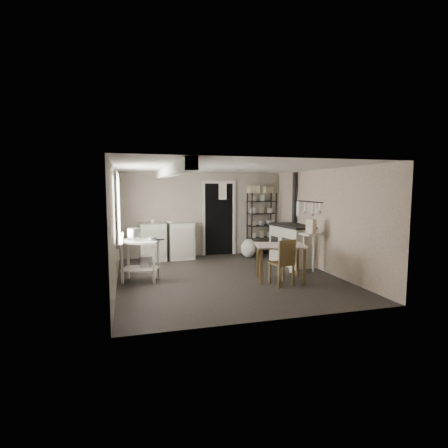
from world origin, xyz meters
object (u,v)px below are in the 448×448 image
object	(u,v)px
shelf_rack	(262,221)
work_table	(280,262)
stockpot	(134,235)
prep_table	(141,262)
flour_sack	(249,248)
base_cabinets	(167,242)
stove	(293,246)
chair	(282,260)

from	to	relation	value
shelf_rack	work_table	world-z (taller)	shelf_rack
stockpot	work_table	world-z (taller)	stockpot
prep_table	flour_sack	xyz separation A→B (m)	(2.91, 1.73, -0.16)
work_table	base_cabinets	bearing A→B (deg)	125.90
prep_table	flour_sack	distance (m)	3.39
base_cabinets	work_table	bearing A→B (deg)	-57.42
stockpot	work_table	bearing A→B (deg)	-14.58
stove	flour_sack	bearing A→B (deg)	119.72
stockpot	shelf_rack	xyz separation A→B (m)	(3.56, 2.13, 0.01)
stove	work_table	xyz separation A→B (m)	(-0.98, -1.37, -0.06)
prep_table	chair	bearing A→B (deg)	-20.57
prep_table	flour_sack	bearing A→B (deg)	30.67
work_table	chair	size ratio (longest dim) A/B	1.08
prep_table	stockpot	world-z (taller)	stockpot
stove	shelf_rack	bearing A→B (deg)	92.79
stockpot	shelf_rack	distance (m)	4.15
base_cabinets	shelf_rack	xyz separation A→B (m)	(2.71, 0.12, 0.49)
stockpot	flour_sack	size ratio (longest dim) A/B	0.56
stockpot	stove	distance (m)	3.90
shelf_rack	work_table	distance (m)	3.01
prep_table	shelf_rack	distance (m)	4.11
shelf_rack	work_table	xyz separation A→B (m)	(-0.72, -2.87, -0.57)
base_cabinets	shelf_rack	world-z (taller)	shelf_rack
shelf_rack	chair	size ratio (longest dim) A/B	1.91
base_cabinets	flour_sack	bearing A→B (deg)	-11.29
work_table	stove	bearing A→B (deg)	54.55
prep_table	flour_sack	world-z (taller)	prep_table
stove	stockpot	bearing A→B (deg)	-177.38
stockpot	flour_sack	distance (m)	3.54
work_table	chair	bearing A→B (deg)	-109.28
shelf_rack	stove	bearing A→B (deg)	-89.02
stove	flour_sack	size ratio (longest dim) A/B	2.47
prep_table	base_cabinets	size ratio (longest dim) A/B	0.56
stockpot	base_cabinets	xyz separation A→B (m)	(0.85, 2.01, -0.48)
prep_table	stockpot	distance (m)	0.55
work_table	flour_sack	distance (m)	2.45
prep_table	stockpot	size ratio (longest dim) A/B	2.99
shelf_rack	flour_sack	size ratio (longest dim) A/B	3.46
prep_table	chair	distance (m)	2.81
chair	stove	bearing A→B (deg)	46.67
prep_table	chair	world-z (taller)	chair
chair	shelf_rack	bearing A→B (deg)	65.12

